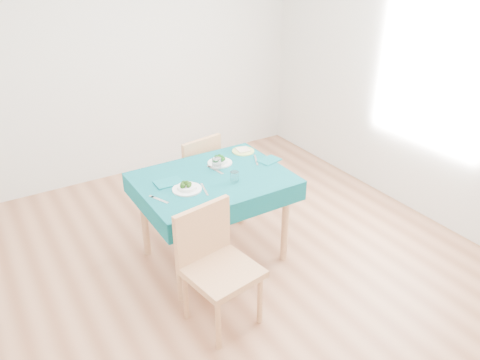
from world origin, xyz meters
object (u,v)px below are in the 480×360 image
side_plate (243,151)px  bowl_far (220,160)px  table (214,218)px  chair_near (222,256)px  chair_far (191,167)px  bowl_near (187,186)px

side_plate → bowl_far: bearing=-161.0°
table → side_plate: (0.46, 0.29, 0.38)m
bowl_far → chair_near: bearing=-119.2°
chair_near → bowl_far: 1.02m
chair_near → chair_far: 1.48m
table → bowl_near: 0.50m
chair_far → side_plate: (0.31, -0.43, 0.25)m
chair_far → chair_near: bearing=62.0°
chair_near → bowl_near: (0.05, 0.60, 0.23)m
bowl_near → bowl_far: 0.51m
bowl_near → bowl_far: size_ratio=1.08×
chair_far → bowl_far: bearing=82.5°
bowl_far → side_plate: size_ratio=1.05×
bowl_far → table: bearing=-132.3°
chair_near → bowl_far: size_ratio=5.50×
side_plate → chair_near: bearing=-128.7°
bowl_far → side_plate: bearing=19.0°
table → bowl_far: size_ratio=5.69×
table → side_plate: 0.67m
table → bowl_near: bowl_near is taller
chair_near → bowl_far: chair_near is taller
chair_near → side_plate: chair_near is taller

